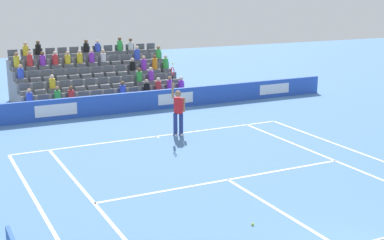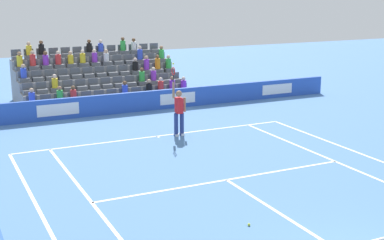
% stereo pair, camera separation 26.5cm
% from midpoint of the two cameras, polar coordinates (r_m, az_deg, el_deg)
% --- Properties ---
extents(line_baseline, '(10.97, 0.10, 0.01)m').
position_cam_midpoint_polar(line_baseline, '(21.10, -3.31, -1.70)').
color(line_baseline, white).
rests_on(line_baseline, ground).
extents(line_service, '(8.23, 0.10, 0.01)m').
position_cam_midpoint_polar(line_service, '(16.38, 4.10, -6.27)').
color(line_service, white).
rests_on(line_service, ground).
extents(line_centre_service, '(0.10, 6.40, 0.01)m').
position_cam_midpoint_polar(line_centre_service, '(13.90, 10.76, -10.23)').
color(line_centre_service, white).
rests_on(line_centre_service, ground).
extents(line_singles_sideline_left, '(0.10, 11.89, 0.01)m').
position_cam_midpoint_polar(line_singles_sideline_left, '(14.49, -9.43, -9.16)').
color(line_singles_sideline_left, white).
rests_on(line_singles_sideline_left, ground).
extents(line_singles_sideline_right, '(0.10, 11.89, 0.01)m').
position_cam_midpoint_polar(line_singles_sideline_right, '(18.36, 16.09, -4.58)').
color(line_singles_sideline_right, white).
rests_on(line_singles_sideline_right, ground).
extents(line_doubles_sideline_left, '(0.10, 11.89, 0.01)m').
position_cam_midpoint_polar(line_doubles_sideline_left, '(14.21, -14.81, -9.91)').
color(line_doubles_sideline_left, white).
rests_on(line_doubles_sideline_left, ground).
extents(line_doubles_sideline_right, '(0.10, 11.89, 0.01)m').
position_cam_midpoint_polar(line_doubles_sideline_right, '(19.27, 19.14, -3.94)').
color(line_doubles_sideline_right, white).
rests_on(line_doubles_sideline_right, ground).
extents(line_centre_mark, '(0.10, 0.20, 0.01)m').
position_cam_midpoint_polar(line_centre_mark, '(21.01, -3.21, -1.76)').
color(line_centre_mark, white).
rests_on(line_centre_mark, ground).
extents(sponsor_barrier, '(22.77, 0.22, 0.92)m').
position_cam_midpoint_polar(sponsor_barrier, '(25.06, -7.23, 1.75)').
color(sponsor_barrier, blue).
rests_on(sponsor_barrier, ground).
extents(tennis_player, '(0.53, 0.37, 2.85)m').
position_cam_midpoint_polar(tennis_player, '(20.93, -1.03, 0.98)').
color(tennis_player, navy).
rests_on(tennis_player, ground).
extents(stadium_stand, '(8.06, 4.75, 3.02)m').
position_cam_midpoint_polar(stadium_stand, '(28.34, -9.55, 3.81)').
color(stadium_stand, gray).
rests_on(stadium_stand, ground).
extents(loose_tennis_ball, '(0.07, 0.07, 0.07)m').
position_cam_midpoint_polar(loose_tennis_ball, '(13.42, 6.56, -10.83)').
color(loose_tennis_ball, '#D1E533').
rests_on(loose_tennis_ball, ground).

